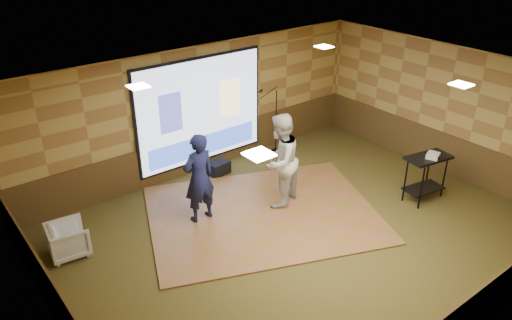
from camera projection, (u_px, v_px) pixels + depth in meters
ground at (300, 234)px, 9.70m from camera, size 9.00×9.00×0.00m
room_shell at (304, 135)px, 8.76m from camera, size 9.04×7.04×3.02m
wainscot_back at (202, 150)px, 11.94m from camera, size 9.00×0.04×0.95m
wainscot_front at (467, 319)px, 7.04m from camera, size 9.00×0.04×0.95m
wainscot_left at (66, 320)px, 7.03m from camera, size 0.04×7.00×0.95m
wainscot_right at (439, 150)px, 11.94m from camera, size 0.04×7.00×0.95m
projector_screen at (201, 112)px, 11.46m from camera, size 3.32×0.06×2.52m
downlight_nw at (138, 86)px, 8.42m from camera, size 0.32×0.32×0.02m
downlight_ne at (324, 47)px, 10.83m from camera, size 0.32×0.32×0.02m
downlight_sw at (259, 154)px, 6.10m from camera, size 0.32×0.32×0.02m
downlight_se at (461, 85)px, 8.51m from camera, size 0.32×0.32×0.02m
dance_floor at (263, 214)px, 10.31m from camera, size 5.57×4.96×0.03m
player_left at (199, 178)px, 9.71m from camera, size 0.69×0.46×1.86m
player_right at (280, 161)px, 10.20m from camera, size 1.20×1.08×2.01m
av_table at (427, 169)px, 10.56m from camera, size 0.97×0.51×1.02m
projector at (433, 156)px, 10.36m from camera, size 0.35×0.32×0.10m
mic_stand at (274, 135)px, 12.71m from camera, size 0.71×0.29×1.80m
banquet_chair at (68, 240)px, 9.00m from camera, size 0.76×0.74×0.62m
duffel_bag at (219, 168)px, 11.83m from camera, size 0.53×0.39×0.31m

